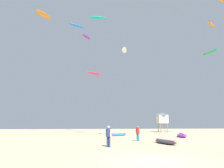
# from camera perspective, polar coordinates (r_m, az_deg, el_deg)

# --- Properties ---
(ground_plane) EXTENTS (120.00, 120.00, 0.00)m
(ground_plane) POSITION_cam_1_polar(r_m,az_deg,el_deg) (12.31, 10.51, -19.50)
(ground_plane) COLOR #C6B28C
(person_foreground) EXTENTS (0.45, 0.43, 1.75)m
(person_foreground) POSITION_cam_1_polar(r_m,az_deg,el_deg) (18.42, -0.93, -13.36)
(person_foreground) COLOR navy
(person_foreground) RESTS_ON ground
(person_left) EXTENTS (0.39, 0.44, 1.64)m
(person_left) POSITION_cam_1_polar(r_m,az_deg,el_deg) (24.50, 6.91, -12.67)
(person_left) COLOR teal
(person_left) RESTS_ON ground
(kite_grounded_near) EXTENTS (2.38, 4.53, 0.52)m
(kite_grounded_near) POSITION_cam_1_polar(r_m,az_deg,el_deg) (32.61, 18.15, -12.89)
(kite_grounded_near) COLOR purple
(kite_grounded_near) RESTS_ON ground
(kite_grounded_mid) EXTENTS (1.67, 3.65, 0.43)m
(kite_grounded_mid) POSITION_cam_1_polar(r_m,az_deg,el_deg) (21.80, 14.03, -14.74)
(kite_grounded_mid) COLOR #2D2D33
(kite_grounded_mid) RESTS_ON ground
(kite_grounded_far) EXTENTS (3.08, 2.27, 0.40)m
(kite_grounded_far) POSITION_cam_1_polar(r_m,az_deg,el_deg) (34.12, 1.71, -13.37)
(kite_grounded_far) COLOR blue
(kite_grounded_far) RESTS_ON ground
(lifeguard_tower) EXTENTS (2.30, 2.30, 4.15)m
(lifeguard_tower) POSITION_cam_1_polar(r_m,az_deg,el_deg) (47.57, 13.28, -8.77)
(lifeguard_tower) COLOR #8C704C
(lifeguard_tower) RESTS_ON ground
(kite_aloft_1) EXTENTS (3.17, 2.67, 0.74)m
(kite_aloft_1) POSITION_cam_1_polar(r_m,az_deg,el_deg) (38.88, -4.87, 2.91)
(kite_aloft_1) COLOR red
(kite_aloft_3) EXTENTS (3.25, 4.03, 0.73)m
(kite_aloft_3) POSITION_cam_1_polar(r_m,az_deg,el_deg) (48.01, -17.83, 17.21)
(kite_aloft_3) COLOR orange
(kite_aloft_4) EXTENTS (3.01, 2.34, 0.41)m
(kite_aloft_4) POSITION_cam_1_polar(r_m,az_deg,el_deg) (39.15, -9.32, 15.12)
(kite_aloft_4) COLOR blue
(kite_aloft_5) EXTENTS (2.51, 3.52, 0.42)m
(kite_aloft_5) POSITION_cam_1_polar(r_m,az_deg,el_deg) (50.77, -6.89, 12.45)
(kite_aloft_5) COLOR purple
(kite_aloft_6) EXTENTS (1.70, 3.50, 0.46)m
(kite_aloft_6) POSITION_cam_1_polar(r_m,az_deg,el_deg) (42.33, 24.75, 7.72)
(kite_aloft_6) COLOR green
(kite_aloft_7) EXTENTS (3.33, 1.10, 0.46)m
(kite_aloft_7) POSITION_cam_1_polar(r_m,az_deg,el_deg) (41.96, -3.82, 17.23)
(kite_aloft_7) COLOR #19B29E
(kite_aloft_8) EXTENTS (1.24, 2.72, 0.33)m
(kite_aloft_8) POSITION_cam_1_polar(r_m,az_deg,el_deg) (32.78, 3.33, 9.04)
(kite_aloft_8) COLOR white
(kite_aloft_9) EXTENTS (2.91, 2.81, 0.73)m
(kite_aloft_9) POSITION_cam_1_polar(r_m,az_deg,el_deg) (44.82, 25.02, 14.24)
(kite_aloft_9) COLOR orange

